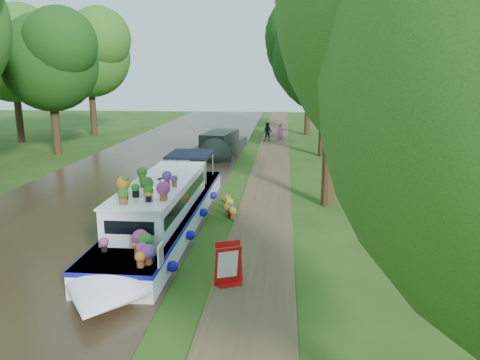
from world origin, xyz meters
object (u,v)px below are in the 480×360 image
(pedestrian_dark, at_px, (268,132))
(pedestrian_pink, at_px, (280,134))
(plant_boat, at_px, (162,210))
(second_boat, at_px, (220,145))
(sandwich_board, at_px, (228,266))

(pedestrian_dark, bearing_deg, pedestrian_pink, -48.21)
(plant_boat, xyz_separation_m, pedestrian_dark, (2.88, 22.55, -0.07))
(second_boat, xyz_separation_m, sandwich_board, (2.99, -20.36, -0.07))
(plant_boat, distance_m, pedestrian_pink, 21.31)
(plant_boat, relative_size, sandwich_board, 12.15)
(pedestrian_pink, height_order, pedestrian_dark, pedestrian_pink)
(plant_boat, xyz_separation_m, sandwich_board, (2.78, -3.85, -0.32))
(pedestrian_pink, relative_size, pedestrian_dark, 1.07)
(second_boat, height_order, pedestrian_dark, pedestrian_dark)
(pedestrian_dark, bearing_deg, plant_boat, -87.74)
(second_boat, xyz_separation_m, pedestrian_pink, (4.10, 4.45, 0.23))
(plant_boat, height_order, second_boat, plant_boat)
(sandwich_board, bearing_deg, pedestrian_pink, 64.03)
(sandwich_board, distance_m, pedestrian_pink, 24.83)
(sandwich_board, height_order, pedestrian_pink, pedestrian_pink)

